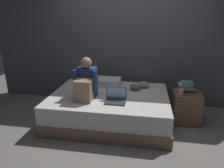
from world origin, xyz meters
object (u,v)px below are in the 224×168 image
at_px(book_stack, 186,87).
at_px(mug, 181,92).
at_px(clothes_pile, 140,86).
at_px(nightstand, 186,107).
at_px(laptop, 116,98).
at_px(pillow, 106,82).
at_px(person_sitting, 86,83).
at_px(bed, 110,107).

height_order(book_stack, mug, book_stack).
bearing_deg(clothes_pile, nightstand, -13.42).
distance_m(laptop, mug, 1.07).
height_order(pillow, clothes_pile, pillow).
height_order(nightstand, clothes_pile, clothes_pile).
xyz_separation_m(person_sitting, book_stack, (1.61, 0.40, -0.11)).
relative_size(bed, clothes_pile, 5.71).
distance_m(bed, nightstand, 1.31).
height_order(nightstand, pillow, pillow).
distance_m(nightstand, clothes_pile, 0.87).
xyz_separation_m(pillow, mug, (1.32, -0.41, 0.03)).
bearing_deg(clothes_pile, bed, -144.74).
distance_m(nightstand, mug, 0.36).
distance_m(nightstand, book_stack, 0.36).
distance_m(nightstand, person_sitting, 1.75).
distance_m(pillow, mug, 1.39).
xyz_separation_m(laptop, mug, (1.02, 0.34, 0.04)).
relative_size(nightstand, book_stack, 2.22).
distance_m(laptop, clothes_pile, 0.73).
height_order(bed, mug, mug).
xyz_separation_m(mug, clothes_pile, (-0.68, 0.31, -0.04)).
bearing_deg(bed, pillow, 108.93).
xyz_separation_m(bed, nightstand, (1.30, 0.16, 0.03)).
height_order(bed, pillow, pillow).
bearing_deg(clothes_pile, pillow, 171.15).
xyz_separation_m(book_stack, mug, (-0.10, -0.15, -0.04)).
relative_size(person_sitting, book_stack, 2.71).
relative_size(bed, book_stack, 8.29).
height_order(pillow, mug, mug).
distance_m(laptop, pillow, 0.81).
height_order(laptop, clothes_pile, laptop).
height_order(person_sitting, clothes_pile, person_sitting).
relative_size(bed, nightstand, 3.74).
height_order(nightstand, book_stack, book_stack).
bearing_deg(mug, person_sitting, -170.61).
bearing_deg(bed, clothes_pile, 35.26).
relative_size(person_sitting, pillow, 1.17).
relative_size(book_stack, clothes_pile, 0.69).
bearing_deg(pillow, clothes_pile, -8.85).
height_order(book_stack, clothes_pile, book_stack).
bearing_deg(pillow, laptop, -67.86).
distance_m(bed, clothes_pile, 0.68).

